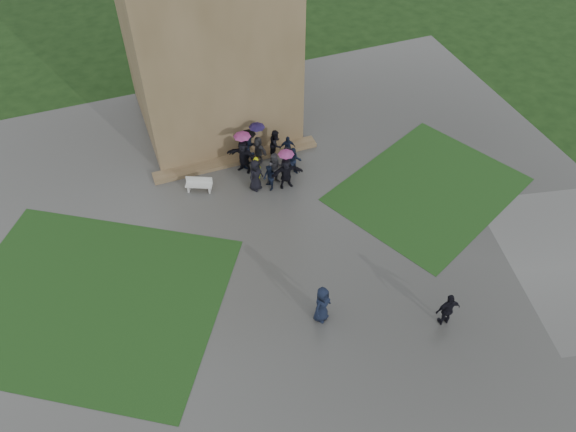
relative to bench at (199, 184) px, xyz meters
name	(u,v)px	position (x,y,z in m)	size (l,w,h in m)	color
ground	(311,315)	(2.43, -9.04, -0.42)	(120.00, 120.00, 0.00)	black
plaza	(294,280)	(2.43, -7.04, -0.41)	(34.00, 34.00, 0.02)	#393937
lawn_inset_left	(90,300)	(-6.07, -5.04, -0.40)	(11.00, 9.00, 0.01)	#163612
lawn_inset_right	(428,189)	(10.93, -4.04, -0.40)	(9.00, 7.00, 0.01)	#163612
tower_plinth	(237,159)	(2.43, 1.56, -0.29)	(9.00, 0.80, 0.22)	brown
bench	(199,184)	(0.00, 0.00, 0.00)	(1.40, 0.94, 0.78)	silver
visitor_cluster	(265,158)	(3.59, 0.10, 0.63)	(3.77, 3.56, 2.47)	black
pedestrian_mid	(322,304)	(2.77, -9.28, 0.54)	(0.92, 0.62, 1.87)	black
pedestrian_near	(448,310)	(7.40, -11.27, 0.48)	(1.04, 0.59, 1.77)	black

